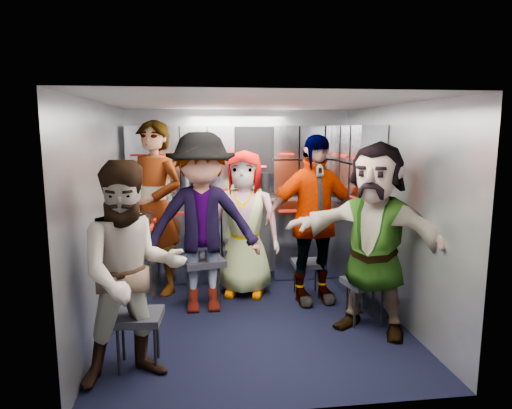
{
  "coord_description": "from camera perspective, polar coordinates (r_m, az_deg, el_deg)",
  "views": [
    {
      "loc": [
        -0.53,
        -4.23,
        1.86
      ],
      "look_at": [
        0.07,
        0.35,
        1.09
      ],
      "focal_mm": 32.0,
      "sensor_mm": 36.0,
      "label": 1
    }
  ],
  "objects": [
    {
      "name": "floor",
      "position": [
        4.65,
        -0.27,
        -14.15
      ],
      "size": [
        3.0,
        3.0,
        0.0
      ],
      "primitive_type": "plane",
      "color": "black",
      "rests_on": "ground"
    },
    {
      "name": "wall_back",
      "position": [
        5.81,
        -2.12,
        1.4
      ],
      "size": [
        2.8,
        0.04,
        2.1
      ],
      "primitive_type": "cube",
      "color": "gray",
      "rests_on": "ground"
    },
    {
      "name": "wall_left",
      "position": [
        4.4,
        -18.71,
        -1.71
      ],
      "size": [
        0.04,
        3.0,
        2.1
      ],
      "primitive_type": "cube",
      "color": "gray",
      "rests_on": "ground"
    },
    {
      "name": "wall_right",
      "position": [
        4.72,
        16.84,
        -0.87
      ],
      "size": [
        0.04,
        3.0,
        2.1
      ],
      "primitive_type": "cube",
      "color": "gray",
      "rests_on": "ground"
    },
    {
      "name": "ceiling",
      "position": [
        4.27,
        -0.29,
        12.64
      ],
      "size": [
        2.8,
        3.0,
        0.02
      ],
      "primitive_type": "cube",
      "color": "silver",
      "rests_on": "wall_back"
    },
    {
      "name": "cart_bank_back",
      "position": [
        5.71,
        -1.89,
        -4.41
      ],
      "size": [
        2.68,
        0.38,
        0.99
      ],
      "primitive_type": "cube",
      "color": "#9499A3",
      "rests_on": "ground"
    },
    {
      "name": "cart_bank_left",
      "position": [
        5.03,
        -14.78,
        -6.66
      ],
      "size": [
        0.38,
        0.76,
        0.99
      ],
      "primitive_type": "cube",
      "color": "#9499A3",
      "rests_on": "ground"
    },
    {
      "name": "counter",
      "position": [
        5.61,
        -1.92,
        0.75
      ],
      "size": [
        2.68,
        0.42,
        0.03
      ],
      "primitive_type": "cube",
      "color": "silver",
      "rests_on": "cart_bank_back"
    },
    {
      "name": "locker_bank_back",
      "position": [
        5.62,
        -2.01,
        5.64
      ],
      "size": [
        2.68,
        0.28,
        0.82
      ],
      "primitive_type": "cube",
      "color": "#9499A3",
      "rests_on": "wall_back"
    },
    {
      "name": "locker_bank_right",
      "position": [
        5.26,
        12.44,
        5.16
      ],
      "size": [
        0.28,
        1.0,
        0.82
      ],
      "primitive_type": "cube",
      "color": "#9499A3",
      "rests_on": "wall_right"
    },
    {
      "name": "right_cabinet",
      "position": [
        5.33,
        12.43,
        -5.6
      ],
      "size": [
        0.28,
        1.2,
        1.0
      ],
      "primitive_type": "cube",
      "color": "#9499A3",
      "rests_on": "ground"
    },
    {
      "name": "coffee_niche",
      "position": [
        5.7,
        -0.25,
        5.5
      ],
      "size": [
        0.46,
        0.16,
        0.84
      ],
      "primitive_type": null,
      "color": "black",
      "rests_on": "wall_back"
    },
    {
      "name": "red_latch_strip",
      "position": [
        5.44,
        -1.71,
        -0.97
      ],
      "size": [
        2.6,
        0.02,
        0.03
      ],
      "primitive_type": "cube",
      "color": "#A1160A",
      "rests_on": "cart_bank_back"
    },
    {
      "name": "jump_seat_near_left",
      "position": [
        3.78,
        -14.57,
        -13.75
      ],
      "size": [
        0.4,
        0.38,
        0.44
      ],
      "rotation": [
        0.0,
        0.0,
        -0.07
      ],
      "color": "black",
      "rests_on": "ground"
    },
    {
      "name": "jump_seat_mid_left",
      "position": [
        4.94,
        -6.68,
        -7.34
      ],
      "size": [
        0.51,
        0.49,
        0.5
      ],
      "rotation": [
        0.0,
        0.0,
        0.24
      ],
      "color": "black",
      "rests_on": "ground"
    },
    {
      "name": "jump_seat_center",
      "position": [
        5.36,
        -1.64,
        -5.88
      ],
      "size": [
        0.48,
        0.46,
        0.5
      ],
      "rotation": [
        0.0,
        0.0,
        -0.15
      ],
      "color": "black",
      "rests_on": "ground"
    },
    {
      "name": "jump_seat_mid_right",
      "position": [
        5.19,
        6.47,
        -7.53
      ],
      "size": [
        0.34,
        0.32,
        0.4
      ],
      "rotation": [
        0.0,
        0.0,
        -0.01
      ],
      "color": "black",
      "rests_on": "ground"
    },
    {
      "name": "jump_seat_near_right",
      "position": [
        4.57,
        13.44,
        -9.73
      ],
      "size": [
        0.43,
        0.41,
        0.43
      ],
      "rotation": [
        0.0,
        0.0,
        0.2
      ],
      "color": "black",
      "rests_on": "ground"
    },
    {
      "name": "attendant_standing",
      "position": [
        5.26,
        -12.54,
        -0.44
      ],
      "size": [
        0.85,
        0.79,
        1.96
      ],
      "primitive_type": "imported",
      "rotation": [
        0.0,
        0.0,
        -0.59
      ],
      "color": "black",
      "rests_on": "ground"
    },
    {
      "name": "attendant_arc_a",
      "position": [
        3.47,
        -15.24,
        -8.32
      ],
      "size": [
        0.95,
        0.83,
        1.65
      ],
      "primitive_type": "imported",
      "rotation": [
        0.0,
        0.0,
        0.3
      ],
      "color": "black",
      "rests_on": "ground"
    },
    {
      "name": "attendant_arc_b",
      "position": [
        4.64,
        -6.76,
        -2.38
      ],
      "size": [
        1.2,
        0.7,
        1.83
      ],
      "primitive_type": "imported",
      "rotation": [
        0.0,
        0.0,
        0.02
      ],
      "color": "black",
      "rests_on": "ground"
    },
    {
      "name": "attendant_arc_c",
      "position": [
        5.1,
        -1.46,
        -2.39
      ],
      "size": [
        0.9,
        0.69,
        1.63
      ],
      "primitive_type": "imported",
      "rotation": [
        0.0,
        0.0,
        -0.24
      ],
      "color": "black",
      "rests_on": "ground"
    },
    {
      "name": "attendant_arc_d",
      "position": [
        4.89,
        7.1,
        -1.92
      ],
      "size": [
        1.11,
        0.59,
        1.81
      ],
      "primitive_type": "imported",
      "rotation": [
        0.0,
        0.0,
        0.15
      ],
      "color": "black",
      "rests_on": "ground"
    },
    {
      "name": "attendant_arc_e",
      "position": [
        4.27,
        14.55,
        -4.19
      ],
      "size": [
        1.59,
        1.43,
        1.76
      ],
      "primitive_type": "imported",
      "rotation": [
        0.0,
        0.0,
        -0.68
      ],
      "color": "black",
      "rests_on": "ground"
    },
    {
      "name": "bottle_left",
      "position": [
        5.53,
        -10.84,
        1.84
      ],
      "size": [
        0.07,
        0.07,
        0.23
      ],
      "primitive_type": "cylinder",
      "color": "white",
      "rests_on": "counter"
    },
    {
      "name": "bottle_mid",
      "position": [
        5.52,
        -8.54,
        2.03
      ],
      "size": [
        0.07,
        0.07,
        0.26
      ],
      "primitive_type": "cylinder",
      "color": "white",
      "rests_on": "counter"
    },
    {
      "name": "bottle_right",
      "position": [
        5.56,
        -0.16,
        2.22
      ],
      "size": [
        0.06,
        0.06,
        0.27
      ],
      "primitive_type": "cylinder",
      "color": "white",
      "rests_on": "counter"
    },
    {
      "name": "cup_left",
      "position": [
        5.55,
        -13.25,
        1.03
      ],
      "size": [
        0.08,
        0.08,
        0.09
      ],
      "primitive_type": "cylinder",
      "color": "beige",
      "rests_on": "counter"
    },
    {
      "name": "cup_right",
      "position": [
        5.74,
        8.56,
        1.51
      ],
      "size": [
        0.08,
        0.08,
        0.1
      ],
      "primitive_type": "cylinder",
      "color": "beige",
      "rests_on": "counter"
    }
  ]
}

